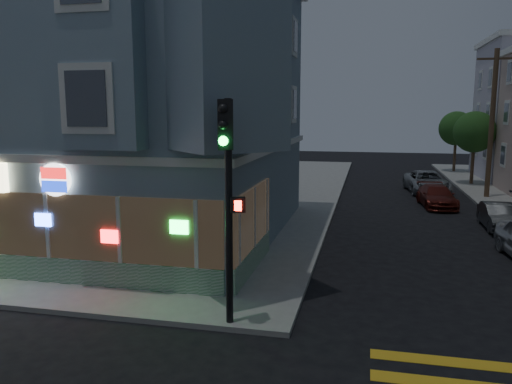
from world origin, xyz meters
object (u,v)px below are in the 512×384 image
(parked_car_d, at_px, (427,182))
(traffic_signal, at_px, (228,175))
(street_tree_far, at_px, (456,129))
(street_tree_near, at_px, (475,132))
(utility_pole, at_px, (492,122))
(parked_car_c, at_px, (437,196))
(parked_car_b, at_px, (499,216))

(parked_car_d, bearing_deg, traffic_signal, -112.67)
(street_tree_far, height_order, traffic_signal, traffic_signal)
(street_tree_near, height_order, parked_car_d, street_tree_near)
(utility_pole, distance_m, traffic_signal, 24.27)
(utility_pole, bearing_deg, street_tree_far, 89.18)
(street_tree_far, bearing_deg, parked_car_c, -101.66)
(utility_pole, relative_size, parked_car_b, 2.45)
(parked_car_c, xyz_separation_m, traffic_signal, (-7.15, -18.39, 3.29))
(utility_pole, bearing_deg, parked_car_d, 152.79)
(parked_car_b, height_order, parked_car_d, parked_car_d)
(street_tree_near, relative_size, traffic_signal, 0.95)
(street_tree_far, relative_size, parked_car_d, 1.01)
(utility_pole, relative_size, street_tree_near, 1.70)
(traffic_signal, bearing_deg, street_tree_near, 50.52)
(street_tree_near, height_order, parked_car_b, street_tree_near)
(parked_car_c, bearing_deg, parked_car_b, -73.56)
(parked_car_d, height_order, traffic_signal, traffic_signal)
(utility_pole, relative_size, parked_car_c, 2.11)
(traffic_signal, bearing_deg, street_tree_far, 54.94)
(parked_car_b, bearing_deg, street_tree_far, 86.62)
(parked_car_c, bearing_deg, traffic_signal, -116.80)
(street_tree_far, bearing_deg, utility_pole, -90.82)
(street_tree_near, xyz_separation_m, parked_car_c, (-3.60, -9.45, -3.32))
(parked_car_d, bearing_deg, street_tree_far, 67.83)
(utility_pole, xyz_separation_m, parked_car_c, (-3.40, -3.45, -4.18))
(utility_pole, xyz_separation_m, parked_car_b, (-1.30, -8.65, -4.19))
(street_tree_far, xyz_separation_m, parked_car_b, (-1.50, -22.65, -3.33))
(traffic_signal, bearing_deg, parked_car_c, 50.39)
(street_tree_near, xyz_separation_m, parked_car_b, (-1.50, -14.65, -3.33))
(utility_pole, bearing_deg, parked_car_b, -98.54)
(parked_car_d, bearing_deg, street_tree_near, 43.95)
(traffic_signal, bearing_deg, parked_car_b, 36.59)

